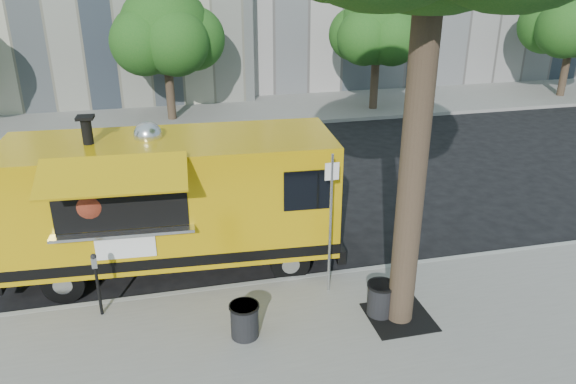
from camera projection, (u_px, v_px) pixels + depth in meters
name	position (u px, v px, depth m)	size (l,w,h in m)	color
ground	(243.00, 268.00, 12.85)	(120.00, 120.00, 0.00)	black
curb	(250.00, 286.00, 11.99)	(60.00, 0.14, 0.16)	#999993
far_sidewalk	(195.00, 114.00, 24.91)	(60.00, 5.00, 0.15)	gray
tree_well	(399.00, 317.00, 10.84)	(1.20, 1.20, 0.02)	black
far_tree_b	(165.00, 30.00, 22.52)	(3.60, 3.60, 5.50)	#33261C
far_tree_c	(378.00, 27.00, 24.21)	(3.24, 3.24, 5.21)	#33261C
far_tree_d	(575.00, 17.00, 26.46)	(3.78, 3.78, 5.64)	#33261C
sign_post	(331.00, 216.00, 11.07)	(0.28, 0.06, 3.00)	silver
parking_meter	(97.00, 277.00, 10.62)	(0.11, 0.11, 1.33)	black
food_truck	(172.00, 200.00, 12.22)	(7.41, 3.59, 3.61)	#D0A20A
trash_bin_left	(245.00, 320.00, 10.19)	(0.55, 0.55, 0.66)	black
trash_bin_right	(381.00, 298.00, 10.82)	(0.56, 0.56, 0.67)	black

